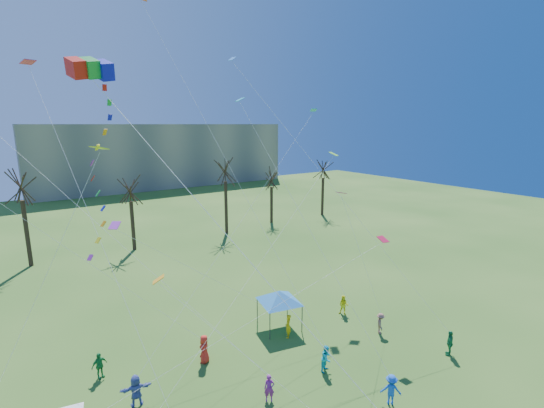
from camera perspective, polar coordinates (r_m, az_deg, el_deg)
distant_building at (r=98.07m, az=-16.07°, el=7.10°), size 60.00×14.00×15.00m
bare_tree_row at (r=48.65m, az=-18.73°, el=2.14°), size 68.55×7.31×11.45m
big_box_kite at (r=17.92m, az=-23.57°, el=4.15°), size 5.08×7.50×21.20m
canopy_tent_blue at (r=28.89m, az=1.09°, el=-13.74°), size 3.83×3.83×2.94m
festival_crowd at (r=23.03m, az=-8.27°, el=-26.11°), size 27.00×13.50×1.85m
small_kites_aloft at (r=23.73m, az=-12.71°, el=7.59°), size 32.19×18.23×34.27m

